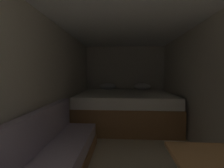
% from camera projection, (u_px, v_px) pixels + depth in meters
% --- Properties ---
extents(ground_plane, '(6.98, 6.98, 0.00)m').
position_uv_depth(ground_plane, '(127.00, 156.00, 2.41)').
color(ground_plane, beige).
extents(wall_back, '(2.42, 0.05, 2.05)m').
position_uv_depth(wall_back, '(125.00, 81.00, 4.84)').
color(wall_back, beige).
rests_on(wall_back, ground).
extents(wall_left, '(0.05, 4.98, 2.05)m').
position_uv_depth(wall_left, '(49.00, 88.00, 2.41)').
color(wall_left, beige).
rests_on(wall_left, ground).
extents(wall_right, '(0.05, 4.98, 2.05)m').
position_uv_depth(wall_right, '(211.00, 89.00, 2.27)').
color(wall_right, beige).
rests_on(wall_right, ground).
extents(ceiling_slab, '(2.42, 4.98, 0.05)m').
position_uv_depth(ceiling_slab, '(128.00, 15.00, 2.27)').
color(ceiling_slab, white).
rests_on(ceiling_slab, wall_left).
extents(bed, '(2.20, 1.83, 0.96)m').
position_uv_depth(bed, '(125.00, 108.00, 3.92)').
color(bed, olive).
rests_on(bed, ground).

